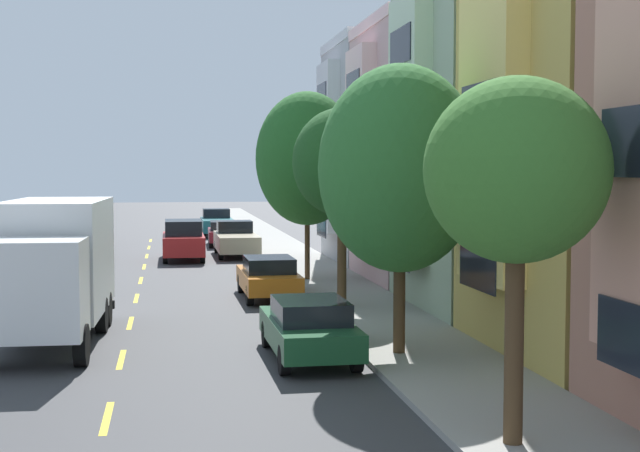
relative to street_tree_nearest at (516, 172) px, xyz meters
name	(u,v)px	position (x,y,z in m)	size (l,w,h in m)	color
ground_plane	(143,272)	(-6.40, 26.02, -4.38)	(160.00, 160.00, 0.00)	#38383A
sidewalk_right	(314,272)	(0.70, 24.02, -4.31)	(3.20, 120.00, 0.14)	#99968E
lane_centerline_dashes	(139,289)	(-6.40, 20.52, -4.37)	(0.14, 47.20, 0.01)	yellow
townhouse_third_sage	(620,143)	(9.01, 13.80, 0.86)	(14.23, 6.98, 10.89)	#99AD8E
townhouse_fourth_rose	(488,157)	(7.21, 20.98, 0.51)	(10.64, 6.98, 10.17)	#CC9E9E
townhouse_fifth_dove_grey	(449,156)	(7.88, 28.15, 0.63)	(11.97, 6.98, 10.43)	#A8A8AD
street_tree_nearest	(516,172)	(0.00, 0.00, 0.00)	(2.86, 2.86, 5.71)	#47331E
street_tree_second	(400,169)	(0.00, 7.08, 0.05)	(3.80, 3.80, 6.70)	#47331E
street_tree_third	(342,163)	(0.00, 14.15, 0.22)	(3.07, 3.07, 6.16)	#47331E
street_tree_farthest	(307,159)	(0.00, 21.23, 0.43)	(3.98, 3.98, 7.24)	#47331E
delivery_box_truck	(53,264)	(-8.19, 10.49, -2.38)	(2.64, 7.45, 3.60)	white
parked_pickup_champagne	(236,240)	(-1.94, 32.41, -3.55)	(2.04, 5.31, 1.73)	tan
parked_sedan_forest	(309,328)	(-2.09, 7.29, -3.63)	(1.86, 4.52, 1.43)	#194C28
parked_pickup_navy	(72,231)	(-10.77, 40.16, -3.55)	(2.15, 5.35, 1.73)	navy
parked_sedan_orange	(268,277)	(-1.95, 17.27, -3.63)	(1.85, 4.52, 1.43)	orange
parked_sedan_black	(60,242)	(-10.68, 33.23, -3.63)	(1.83, 4.51, 1.43)	black
parked_pickup_white	(5,273)	(-10.88, 19.26, -3.55)	(2.16, 5.36, 1.73)	silver
parked_pickup_teal	(217,223)	(-2.16, 46.41, -3.55)	(2.02, 5.31, 1.73)	#195B60
parked_sedan_burgundy	(224,233)	(-2.16, 38.45, -3.63)	(1.93, 4.55, 1.43)	maroon
moving_red_sedan	(183,240)	(-4.60, 30.81, -3.39)	(1.95, 4.80, 1.93)	#AD1E1E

